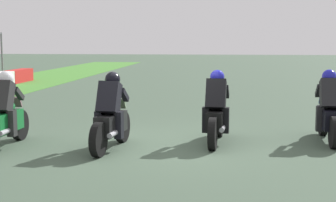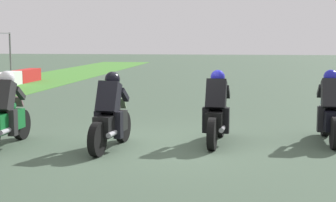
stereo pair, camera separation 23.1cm
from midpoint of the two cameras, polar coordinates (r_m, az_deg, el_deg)
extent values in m
plane|color=#3E513F|center=(10.27, 0.29, -5.01)|extent=(120.00, 120.00, 0.00)
cube|color=silver|center=(23.98, -17.62, 2.34)|extent=(2.28, 0.60, 0.64)
cube|color=red|center=(26.09, -15.44, 2.77)|extent=(2.28, 0.60, 0.64)
cylinder|color=slate|center=(28.50, -17.16, 4.91)|extent=(0.10, 0.10, 2.49)
cylinder|color=black|center=(11.74, 17.86, -2.24)|extent=(0.64, 0.16, 0.64)
cylinder|color=black|center=(10.38, 18.97, -3.47)|extent=(0.64, 0.16, 0.64)
cube|color=black|center=(11.03, 18.42, -1.89)|extent=(1.11, 0.35, 0.40)
ellipsoid|color=black|center=(11.09, 18.40, -0.28)|extent=(0.49, 0.31, 0.24)
cube|color=red|center=(10.53, 18.84, -2.21)|extent=(0.06, 0.16, 0.08)
cube|color=black|center=(10.87, 18.60, 0.74)|extent=(0.50, 0.41, 0.66)
sphere|color=#1D1FAD|center=(11.05, 18.49, 2.61)|extent=(0.31, 0.31, 0.30)
cube|color=teal|center=(11.48, 18.10, 0.17)|extent=(0.16, 0.26, 0.23)
cube|color=black|center=(10.88, 17.47, -1.97)|extent=(0.18, 0.15, 0.52)
cube|color=black|center=(11.21, 17.39, 1.07)|extent=(0.39, 0.11, 0.31)
cylinder|color=black|center=(11.15, 6.51, -2.42)|extent=(0.65, 0.19, 0.64)
cylinder|color=black|center=(9.78, 5.68, -3.74)|extent=(0.65, 0.19, 0.64)
cube|color=black|center=(10.44, 6.14, -2.06)|extent=(1.12, 0.40, 0.40)
ellipsoid|color=black|center=(10.49, 6.22, -0.36)|extent=(0.50, 0.34, 0.24)
cube|color=red|center=(9.94, 5.82, -2.40)|extent=(0.07, 0.16, 0.08)
cylinder|color=#A5A5AD|center=(10.10, 6.82, -3.12)|extent=(0.43, 0.13, 0.10)
cube|color=black|center=(10.27, 6.12, 0.72)|extent=(0.51, 0.44, 0.66)
sphere|color=#1D1FAD|center=(10.46, 6.27, 2.70)|extent=(0.32, 0.32, 0.30)
cube|color=#388E59|center=(10.88, 6.44, 0.12)|extent=(0.17, 0.27, 0.23)
cube|color=black|center=(10.34, 4.97, -2.13)|extent=(0.19, 0.15, 0.52)
cube|color=black|center=(10.30, 7.17, -2.20)|extent=(0.19, 0.15, 0.52)
cube|color=black|center=(10.66, 5.38, 1.07)|extent=(0.39, 0.13, 0.31)
cube|color=black|center=(10.63, 7.30, 1.02)|extent=(0.39, 0.13, 0.31)
cylinder|color=black|center=(10.59, -4.50, -2.90)|extent=(0.65, 0.21, 0.64)
cylinder|color=black|center=(9.30, -7.28, -4.33)|extent=(0.65, 0.21, 0.64)
cube|color=black|center=(9.91, -5.81, -2.54)|extent=(1.13, 0.44, 0.40)
ellipsoid|color=black|center=(9.96, -5.64, -0.75)|extent=(0.51, 0.35, 0.24)
cube|color=red|center=(9.43, -6.88, -2.92)|extent=(0.08, 0.17, 0.08)
cylinder|color=#A5A5AD|center=(9.55, -5.62, -3.69)|extent=(0.43, 0.15, 0.10)
cube|color=black|center=(9.74, -6.05, 0.38)|extent=(0.53, 0.45, 0.66)
sphere|color=black|center=(9.92, -5.64, 2.47)|extent=(0.33, 0.33, 0.30)
cube|color=gray|center=(10.32, -4.89, -0.24)|extent=(0.18, 0.28, 0.23)
cube|color=black|center=(9.87, -7.15, -2.60)|extent=(0.19, 0.16, 0.52)
cube|color=black|center=(9.73, -4.95, -2.71)|extent=(0.19, 0.16, 0.52)
cube|color=black|center=(10.16, -6.26, 0.76)|extent=(0.39, 0.14, 0.31)
cube|color=black|center=(10.04, -4.34, 0.71)|extent=(0.39, 0.14, 0.31)
cylinder|color=black|center=(11.24, -15.66, -2.57)|extent=(0.64, 0.15, 0.64)
cube|color=#105F27|center=(10.58, -17.25, -2.22)|extent=(1.10, 0.33, 0.40)
ellipsoid|color=#105F27|center=(10.63, -17.07, -0.53)|extent=(0.48, 0.31, 0.24)
cylinder|color=#A5A5AD|center=(10.22, -17.26, -3.27)|extent=(0.42, 0.11, 0.10)
cube|color=black|center=(10.42, -17.59, 0.52)|extent=(0.49, 0.41, 0.66)
sphere|color=silver|center=(10.59, -17.13, 2.48)|extent=(0.30, 0.30, 0.30)
cube|color=#76545B|center=(10.98, -16.18, -0.06)|extent=(0.16, 0.26, 0.23)
cube|color=black|center=(10.39, -16.54, -2.36)|extent=(0.18, 0.14, 0.52)
cube|color=black|center=(10.84, -17.56, 0.87)|extent=(0.39, 0.10, 0.31)
cube|color=black|center=(10.69, -15.83, 0.84)|extent=(0.39, 0.10, 0.31)
camera|label=1|loc=(0.12, -89.35, 0.08)|focal=53.94mm
camera|label=2|loc=(0.12, 90.65, -0.08)|focal=53.94mm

